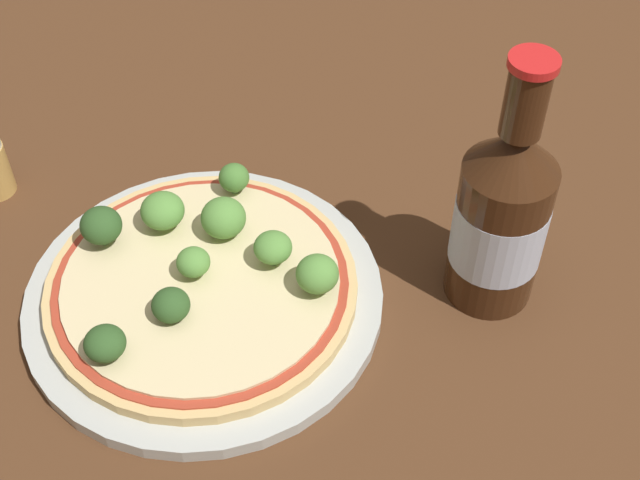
% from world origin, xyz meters
% --- Properties ---
extents(ground_plane, '(3.00, 3.00, 0.00)m').
position_xyz_m(ground_plane, '(0.00, 0.00, 0.00)').
color(ground_plane, '#4C2D19').
extents(plate, '(0.27, 0.27, 0.01)m').
position_xyz_m(plate, '(0.02, 0.00, 0.01)').
color(plate, '#B2B7B2').
rests_on(plate, ground_plane).
extents(pizza, '(0.23, 0.23, 0.01)m').
position_xyz_m(pizza, '(0.02, 0.00, 0.02)').
color(pizza, tan).
rests_on(pizza, plate).
extents(broccoli_floret_0, '(0.03, 0.03, 0.02)m').
position_xyz_m(broccoli_floret_0, '(0.03, -0.04, 0.04)').
color(broccoli_floret_0, '#6B8E51').
rests_on(broccoli_floret_0, pizza).
extents(broccoli_floret_1, '(0.03, 0.03, 0.03)m').
position_xyz_m(broccoli_floret_1, '(0.08, 0.06, 0.04)').
color(broccoli_floret_1, '#6B8E51').
rests_on(broccoli_floret_1, pizza).
extents(broccoli_floret_2, '(0.02, 0.02, 0.03)m').
position_xyz_m(broccoli_floret_2, '(-0.04, 0.08, 0.04)').
color(broccoli_floret_2, '#6B8E51').
rests_on(broccoli_floret_2, pizza).
extents(broccoli_floret_3, '(0.03, 0.03, 0.03)m').
position_xyz_m(broccoli_floret_3, '(-0.05, 0.01, 0.04)').
color(broccoli_floret_3, '#6B8E51').
rests_on(broccoli_floret_3, pizza).
extents(broccoli_floret_4, '(0.03, 0.03, 0.02)m').
position_xyz_m(broccoli_floret_4, '(0.02, -0.09, 0.04)').
color(broccoli_floret_4, '#6B8E51').
rests_on(broccoli_floret_4, pizza).
extents(broccoli_floret_5, '(0.03, 0.03, 0.02)m').
position_xyz_m(broccoli_floret_5, '(0.01, 0.00, 0.04)').
color(broccoli_floret_5, '#6B8E51').
rests_on(broccoli_floret_5, pizza).
extents(broccoli_floret_6, '(0.03, 0.03, 0.03)m').
position_xyz_m(broccoli_floret_6, '(-0.01, 0.04, 0.04)').
color(broccoli_floret_6, '#6B8E51').
rests_on(broccoli_floret_6, pizza).
extents(broccoli_floret_7, '(0.03, 0.03, 0.03)m').
position_xyz_m(broccoli_floret_7, '(-0.06, -0.03, 0.04)').
color(broccoli_floret_7, '#6B8E51').
rests_on(broccoli_floret_7, pizza).
extents(broccoli_floret_8, '(0.03, 0.03, 0.03)m').
position_xyz_m(broccoli_floret_8, '(0.04, 0.05, 0.04)').
color(broccoli_floret_8, '#6B8E51').
rests_on(broccoli_floret_8, pizza).
extents(beer_bottle, '(0.07, 0.07, 0.21)m').
position_xyz_m(beer_bottle, '(0.16, 0.17, 0.08)').
color(beer_bottle, '#381E0F').
rests_on(beer_bottle, ground_plane).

